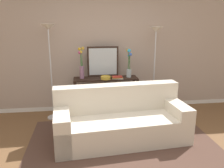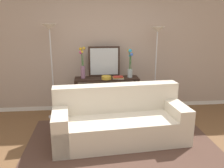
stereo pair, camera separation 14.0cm
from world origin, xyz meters
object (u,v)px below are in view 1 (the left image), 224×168
(fruit_bowl, at_px, (106,78))
(book_stack, at_px, (117,78))
(floor_lamp_right, at_px, (155,46))
(couch, at_px, (120,121))
(console_table, at_px, (106,89))
(book_row_under_console, at_px, (89,112))
(floor_lamp_left, at_px, (49,46))
(wall_mirror, at_px, (103,62))
(vase_tall_flowers, at_px, (82,65))
(vase_short_flowers, at_px, (129,64))

(fruit_bowl, relative_size, book_stack, 0.83)
(book_stack, bearing_deg, floor_lamp_right, 3.29)
(couch, bearing_deg, floor_lamp_right, 50.10)
(console_table, xyz_separation_m, book_row_under_console, (-0.37, 0.00, -0.49))
(floor_lamp_left, relative_size, floor_lamp_right, 1.03)
(book_row_under_console, bearing_deg, floor_lamp_right, -2.55)
(floor_lamp_right, distance_m, book_stack, 0.99)
(console_table, distance_m, fruit_bowl, 0.30)
(console_table, xyz_separation_m, fruit_bowl, (-0.02, -0.12, 0.28))
(fruit_bowl, bearing_deg, wall_mirror, 95.11)
(console_table, relative_size, wall_mirror, 2.02)
(console_table, bearing_deg, floor_lamp_left, -176.76)
(console_table, distance_m, floor_lamp_right, 1.33)
(fruit_bowl, bearing_deg, floor_lamp_left, 177.08)
(vase_tall_flowers, bearing_deg, wall_mirror, 18.43)
(couch, height_order, vase_short_flowers, vase_short_flowers)
(vase_short_flowers, bearing_deg, book_stack, -159.60)
(vase_tall_flowers, xyz_separation_m, vase_short_flowers, (0.96, -0.02, -0.00))
(console_table, relative_size, vase_short_flowers, 2.22)
(floor_lamp_right, bearing_deg, floor_lamp_left, 180.00)
(fruit_bowl, bearing_deg, console_table, 82.45)
(fruit_bowl, height_order, book_stack, fruit_bowl)
(console_table, height_order, vase_tall_flowers, vase_tall_flowers)
(wall_mirror, bearing_deg, book_row_under_console, -155.00)
(wall_mirror, bearing_deg, vase_tall_flowers, -161.57)
(floor_lamp_left, height_order, vase_tall_flowers, floor_lamp_left)
(floor_lamp_right, height_order, vase_short_flowers, floor_lamp_right)
(floor_lamp_right, distance_m, vase_short_flowers, 0.64)
(floor_lamp_right, bearing_deg, console_table, 176.52)
(vase_tall_flowers, bearing_deg, floor_lamp_right, -2.55)
(book_stack, xyz_separation_m, book_row_under_console, (-0.59, 0.11, -0.76))
(console_table, xyz_separation_m, vase_tall_flowers, (-0.48, 0.01, 0.51))
(floor_lamp_right, distance_m, fruit_bowl, 1.18)
(console_table, xyz_separation_m, floor_lamp_left, (-1.08, -0.06, 0.92))
(floor_lamp_left, bearing_deg, wall_mirror, 11.65)
(floor_lamp_left, relative_size, fruit_bowl, 9.49)
(fruit_bowl, bearing_deg, book_row_under_console, 161.90)
(floor_lamp_right, xyz_separation_m, book_row_under_console, (-1.37, 0.06, -1.37))
(console_table, bearing_deg, wall_mirror, 104.38)
(floor_lamp_right, bearing_deg, book_stack, -176.71)
(fruit_bowl, relative_size, book_row_under_console, 0.61)
(floor_lamp_right, distance_m, wall_mirror, 1.11)
(console_table, xyz_separation_m, vase_short_flowers, (0.48, -0.01, 0.51))
(couch, bearing_deg, book_stack, 84.16)
(floor_lamp_left, relative_size, book_stack, 7.88)
(wall_mirror, xyz_separation_m, fruit_bowl, (0.02, -0.27, -0.28))
(wall_mirror, relative_size, vase_short_flowers, 1.10)
(book_stack, bearing_deg, couch, -95.84)
(console_table, bearing_deg, floor_lamp_right, -3.48)
(wall_mirror, relative_size, book_stack, 2.73)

